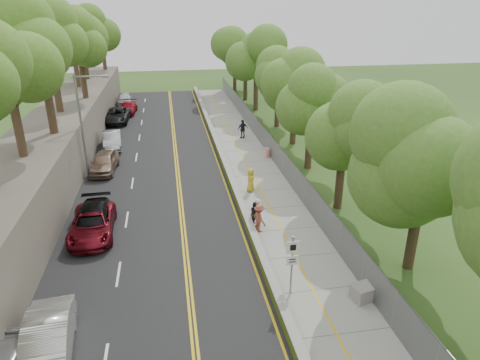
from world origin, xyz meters
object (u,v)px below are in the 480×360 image
(construction_barrel, at_px, (267,153))
(car_1, at_px, (47,343))
(signpost, at_px, (292,259))
(streetlight, at_px, (84,120))
(painter_0, at_px, (251,180))
(concrete_block, at_px, (364,292))
(person_far, at_px, (243,129))
(car_2, at_px, (92,224))

(construction_barrel, xyz_separation_m, car_1, (-13.61, -21.35, 0.38))
(signpost, bearing_deg, streetlight, 124.08)
(streetlight, relative_size, painter_0, 4.51)
(streetlight, height_order, painter_0, streetlight)
(construction_barrel, relative_size, car_1, 0.17)
(signpost, height_order, concrete_block, signpost)
(car_1, bearing_deg, concrete_block, 0.15)
(car_1, height_order, person_far, person_far)
(construction_barrel, distance_m, painter_0, 7.62)
(car_1, relative_size, car_2, 0.92)
(car_2, distance_m, person_far, 21.48)
(signpost, height_order, construction_barrel, signpost)
(painter_0, bearing_deg, signpost, -170.07)
(streetlight, xyz_separation_m, construction_barrel, (14.76, 2.00, -4.18))
(signpost, height_order, painter_0, signpost)
(concrete_block, height_order, person_far, person_far)
(concrete_block, relative_size, painter_0, 0.62)
(streetlight, height_order, car_2, streetlight)
(signpost, bearing_deg, concrete_block, -16.85)
(car_2, distance_m, painter_0, 11.43)
(concrete_block, height_order, painter_0, painter_0)
(signpost, xyz_separation_m, concrete_block, (3.25, -0.98, -1.55))
(construction_barrel, distance_m, concrete_block, 20.00)
(concrete_block, height_order, car_2, car_2)
(concrete_block, bearing_deg, streetlight, 129.36)
(signpost, bearing_deg, car_2, 143.85)
(streetlight, height_order, concrete_block, streetlight)
(construction_barrel, height_order, concrete_block, construction_barrel)
(construction_barrel, height_order, person_far, person_far)
(streetlight, xyz_separation_m, person_far, (13.66, 8.01, -3.63))
(streetlight, distance_m, person_far, 16.25)
(person_far, bearing_deg, concrete_block, 75.75)
(car_1, xyz_separation_m, car_2, (0.31, 9.67, -0.07))
(streetlight, distance_m, car_1, 19.75)
(car_2, bearing_deg, construction_barrel, 39.60)
(construction_barrel, height_order, car_1, car_1)
(car_1, bearing_deg, signpost, 7.18)
(construction_barrel, bearing_deg, signpost, -99.70)
(construction_barrel, relative_size, car_2, 0.16)
(concrete_block, height_order, car_1, car_1)
(person_far, bearing_deg, streetlight, 13.72)
(car_1, relative_size, painter_0, 2.75)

